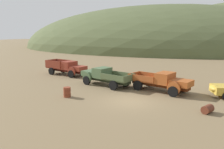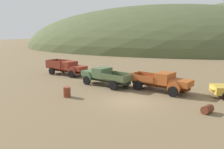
# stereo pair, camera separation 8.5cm
# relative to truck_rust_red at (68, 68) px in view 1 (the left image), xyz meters

# --- Properties ---
(ground_plane) EXTENTS (300.00, 300.00, 0.00)m
(ground_plane) POSITION_rel_truck_rust_red_xyz_m (11.04, -8.11, -1.01)
(ground_plane) COLOR brown
(hill_far_left) EXTENTS (111.49, 83.28, 31.66)m
(hill_far_left) POSITION_rel_truck_rust_red_xyz_m (0.74, 66.01, -1.01)
(hill_far_left) COLOR #4C5633
(hill_far_left) RESTS_ON ground
(truck_rust_red) EXTENTS (6.33, 3.36, 1.91)m
(truck_rust_red) POSITION_rel_truck_rust_red_xyz_m (0.00, 0.00, 0.00)
(truck_rust_red) COLOR #42140D
(truck_rust_red) RESTS_ON ground
(truck_weathered_green) EXTENTS (6.41, 3.71, 1.89)m
(truck_weathered_green) POSITION_rel_truck_rust_red_xyz_m (6.53, -3.50, -0.01)
(truck_weathered_green) COLOR #232B1B
(truck_weathered_green) RESTS_ON ground
(truck_oxide_orange) EXTENTS (6.38, 3.81, 1.89)m
(truck_oxide_orange) POSITION_rel_truck_rust_red_xyz_m (13.12, -3.99, -0.02)
(truck_oxide_orange) COLOR #51220D
(truck_oxide_orange) RESTS_ON ground
(oil_drum_by_truck) EXTENTS (0.68, 0.68, 0.88)m
(oil_drum_by_truck) POSITION_rel_truck_rust_red_xyz_m (5.43, -8.86, -0.57)
(oil_drum_by_truck) COLOR brown
(oil_drum_by_truck) RESTS_ON ground
(oil_drum_tipped) EXTENTS (0.93, 1.06, 0.58)m
(oil_drum_tipped) POSITION_rel_truck_rust_red_xyz_m (16.88, -8.73, -0.72)
(oil_drum_tipped) COLOR #5B2819
(oil_drum_tipped) RESTS_ON ground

